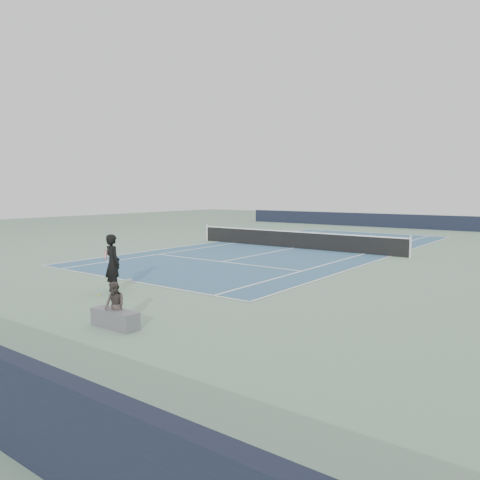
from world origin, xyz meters
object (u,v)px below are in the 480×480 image
Objects in this scene: tennis_net at (294,239)px; tennis_player at (113,263)px; tennis_ball at (99,295)px; spectator_bench at (115,312)px.

tennis_player is at bearing -84.73° from tennis_net.
tennis_ball is at bearing -81.64° from tennis_player.
tennis_net is at bearing 105.56° from spectator_bench.
tennis_net is 14.06m from tennis_ball.
spectator_bench is (3.17, -2.43, -0.55)m from tennis_player.
tennis_player is 28.62× the size of tennis_ball.
tennis_ball is (1.33, -13.99, -0.47)m from tennis_net.
tennis_ball is (0.09, -0.62, -0.89)m from tennis_player.
spectator_bench reaches higher than tennis_net.
tennis_ball is 3.59m from spectator_bench.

